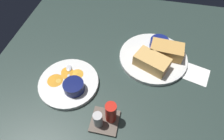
{
  "coord_description": "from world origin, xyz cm",
  "views": [
    {
      "loc": [
        -3.5,
        45.87,
        61.31
      ],
      "look_at": [
        5.89,
        1.36,
        3.0
      ],
      "focal_mm": 31.11,
      "sensor_mm": 36.0,
      "label": 1
    }
  ],
  "objects_px": {
    "ramekin_dark_sauce": "(159,43)",
    "spoon_by_gravy_ramekin": "(69,71)",
    "plate_sandwich_main": "(153,58)",
    "sandwich_half_far": "(167,50)",
    "ramekin_light_gravy": "(74,86)",
    "spoon_by_dark_ramekin": "(151,54)",
    "sandwich_half_near": "(152,62)",
    "plate_chips_companion": "(69,83)",
    "condiment_caddy": "(106,117)"
  },
  "relations": [
    {
      "from": "condiment_caddy",
      "to": "spoon_by_gravy_ramekin",
      "type": "bearing_deg",
      "value": -41.13
    },
    {
      "from": "plate_sandwich_main",
      "to": "ramekin_dark_sauce",
      "type": "distance_m",
      "value": 0.07
    },
    {
      "from": "sandwich_half_near",
      "to": "plate_chips_companion",
      "type": "height_order",
      "value": "sandwich_half_near"
    },
    {
      "from": "ramekin_dark_sauce",
      "to": "spoon_by_dark_ramekin",
      "type": "distance_m",
      "value": 0.06
    },
    {
      "from": "sandwich_half_far",
      "to": "spoon_by_dark_ramekin",
      "type": "distance_m",
      "value": 0.07
    },
    {
      "from": "sandwich_half_near",
      "to": "spoon_by_dark_ramekin",
      "type": "relative_size",
      "value": 1.61
    },
    {
      "from": "spoon_by_dark_ramekin",
      "to": "ramekin_light_gravy",
      "type": "xyz_separation_m",
      "value": [
        0.25,
        0.23,
        0.02
      ]
    },
    {
      "from": "sandwich_half_near",
      "to": "ramekin_light_gravy",
      "type": "bearing_deg",
      "value": 32.89
    },
    {
      "from": "ramekin_light_gravy",
      "to": "condiment_caddy",
      "type": "relative_size",
      "value": 0.78
    },
    {
      "from": "ramekin_light_gravy",
      "to": "spoon_by_dark_ramekin",
      "type": "bearing_deg",
      "value": -137.76
    },
    {
      "from": "spoon_by_gravy_ramekin",
      "to": "sandwich_half_near",
      "type": "bearing_deg",
      "value": -162.92
    },
    {
      "from": "spoon_by_gravy_ramekin",
      "to": "condiment_caddy",
      "type": "bearing_deg",
      "value": 138.87
    },
    {
      "from": "ramekin_dark_sauce",
      "to": "ramekin_light_gravy",
      "type": "bearing_deg",
      "value": 44.89
    },
    {
      "from": "plate_sandwich_main",
      "to": "spoon_by_dark_ramekin",
      "type": "relative_size",
      "value": 3.0
    },
    {
      "from": "ramekin_light_gravy",
      "to": "sandwich_half_near",
      "type": "bearing_deg",
      "value": -147.11
    },
    {
      "from": "sandwich_half_near",
      "to": "spoon_by_dark_ramekin",
      "type": "distance_m",
      "value": 0.07
    },
    {
      "from": "ramekin_dark_sauce",
      "to": "plate_chips_companion",
      "type": "relative_size",
      "value": 0.35
    },
    {
      "from": "ramekin_light_gravy",
      "to": "condiment_caddy",
      "type": "xyz_separation_m",
      "value": [
        -0.14,
        0.09,
        -0.0
      ]
    },
    {
      "from": "sandwich_half_near",
      "to": "sandwich_half_far",
      "type": "distance_m",
      "value": 0.09
    },
    {
      "from": "plate_chips_companion",
      "to": "ramekin_light_gravy",
      "type": "xyz_separation_m",
      "value": [
        -0.03,
        0.03,
        0.03
      ]
    },
    {
      "from": "spoon_by_dark_ramekin",
      "to": "condiment_caddy",
      "type": "height_order",
      "value": "condiment_caddy"
    },
    {
      "from": "spoon_by_dark_ramekin",
      "to": "ramekin_light_gravy",
      "type": "distance_m",
      "value": 0.34
    },
    {
      "from": "ramekin_light_gravy",
      "to": "spoon_by_gravy_ramekin",
      "type": "xyz_separation_m",
      "value": [
        0.05,
        -0.07,
        -0.02
      ]
    },
    {
      "from": "ramekin_light_gravy",
      "to": "condiment_caddy",
      "type": "distance_m",
      "value": 0.16
    },
    {
      "from": "spoon_by_gravy_ramekin",
      "to": "spoon_by_dark_ramekin",
      "type": "bearing_deg",
      "value": -152.57
    },
    {
      "from": "spoon_by_gravy_ramekin",
      "to": "plate_chips_companion",
      "type": "bearing_deg",
      "value": 107.35
    },
    {
      "from": "ramekin_dark_sauce",
      "to": "spoon_by_dark_ramekin",
      "type": "xyz_separation_m",
      "value": [
        0.03,
        0.05,
        -0.02
      ]
    },
    {
      "from": "ramekin_dark_sauce",
      "to": "sandwich_half_far",
      "type": "bearing_deg",
      "value": 129.2
    },
    {
      "from": "plate_sandwich_main",
      "to": "spoon_by_gravy_ramekin",
      "type": "height_order",
      "value": "spoon_by_gravy_ramekin"
    },
    {
      "from": "plate_chips_companion",
      "to": "condiment_caddy",
      "type": "height_order",
      "value": "condiment_caddy"
    },
    {
      "from": "ramekin_dark_sauce",
      "to": "condiment_caddy",
      "type": "relative_size",
      "value": 0.82
    },
    {
      "from": "ramekin_dark_sauce",
      "to": "spoon_by_gravy_ramekin",
      "type": "xyz_separation_m",
      "value": [
        0.33,
        0.21,
        -0.02
      ]
    },
    {
      "from": "sandwich_half_near",
      "to": "spoon_by_dark_ramekin",
      "type": "xyz_separation_m",
      "value": [
        0.01,
        -0.06,
        -0.02
      ]
    },
    {
      "from": "plate_chips_companion",
      "to": "spoon_by_dark_ramekin",
      "type": "bearing_deg",
      "value": -144.85
    },
    {
      "from": "plate_sandwich_main",
      "to": "ramekin_dark_sauce",
      "type": "height_order",
      "value": "ramekin_dark_sauce"
    },
    {
      "from": "sandwich_half_far",
      "to": "ramekin_light_gravy",
      "type": "xyz_separation_m",
      "value": [
        0.32,
        0.24,
        -0.0
      ]
    },
    {
      "from": "plate_sandwich_main",
      "to": "plate_chips_companion",
      "type": "xyz_separation_m",
      "value": [
        0.3,
        0.19,
        0.0
      ]
    },
    {
      "from": "ramekin_dark_sauce",
      "to": "spoon_by_gravy_ramekin",
      "type": "height_order",
      "value": "ramekin_dark_sauce"
    },
    {
      "from": "spoon_by_gravy_ramekin",
      "to": "condiment_caddy",
      "type": "distance_m",
      "value": 0.25
    },
    {
      "from": "spoon_by_dark_ramekin",
      "to": "spoon_by_gravy_ramekin",
      "type": "relative_size",
      "value": 0.94
    },
    {
      "from": "plate_chips_companion",
      "to": "ramekin_light_gravy",
      "type": "bearing_deg",
      "value": 140.19
    },
    {
      "from": "plate_sandwich_main",
      "to": "ramekin_light_gravy",
      "type": "relative_size",
      "value": 3.79
    },
    {
      "from": "plate_chips_companion",
      "to": "condiment_caddy",
      "type": "distance_m",
      "value": 0.21
    },
    {
      "from": "spoon_by_dark_ramekin",
      "to": "plate_chips_companion",
      "type": "xyz_separation_m",
      "value": [
        0.29,
        0.2,
        -0.01
      ]
    },
    {
      "from": "ramekin_dark_sauce",
      "to": "spoon_by_dark_ramekin",
      "type": "bearing_deg",
      "value": 60.34
    },
    {
      "from": "sandwich_half_far",
      "to": "condiment_caddy",
      "type": "xyz_separation_m",
      "value": [
        0.18,
        0.33,
        -0.01
      ]
    },
    {
      "from": "spoon_by_dark_ramekin",
      "to": "spoon_by_gravy_ramekin",
      "type": "bearing_deg",
      "value": 27.43
    },
    {
      "from": "plate_sandwich_main",
      "to": "ramekin_dark_sauce",
      "type": "relative_size",
      "value": 3.59
    },
    {
      "from": "sandwich_half_far",
      "to": "plate_chips_companion",
      "type": "xyz_separation_m",
      "value": [
        0.35,
        0.21,
        -0.03
      ]
    },
    {
      "from": "ramekin_dark_sauce",
      "to": "condiment_caddy",
      "type": "height_order",
      "value": "condiment_caddy"
    }
  ]
}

